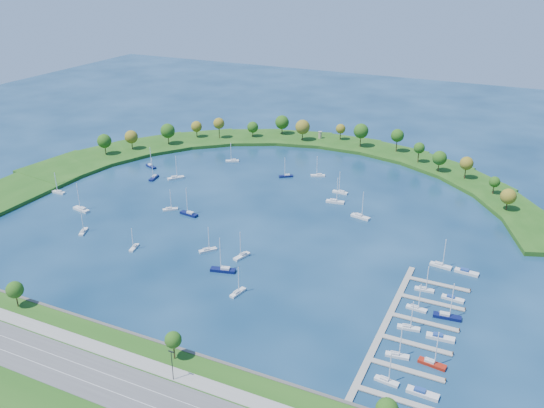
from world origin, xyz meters
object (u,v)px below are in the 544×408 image
at_px(docked_boat_6, 416,308).
at_px(moored_boat_15, 335,201).
at_px(moored_boat_7, 232,160).
at_px(moored_boat_8, 176,177).
at_px(moored_boat_14, 134,247).
at_px(docked_boat_3, 432,363).
at_px(moored_boat_4, 151,166).
at_px(docked_boat_7, 447,316).
at_px(moored_boat_12, 286,175).
at_px(docked_boat_9, 453,298).
at_px(moored_boat_6, 154,177).
at_px(moored_boat_9, 83,231).
at_px(moored_boat_1, 81,209).
at_px(moored_boat_5, 189,213).
at_px(moored_boat_18, 238,292).
at_px(docked_boat_5, 440,337).
at_px(harbor_tower, 320,135).
at_px(moored_boat_16, 242,255).
at_px(docked_boat_2, 397,354).
at_px(moored_boat_3, 318,175).
at_px(moored_boat_13, 58,192).
at_px(moored_boat_10, 340,192).
at_px(docked_boat_4, 409,327).
at_px(moored_boat_0, 208,249).
at_px(moored_boat_2, 360,216).
at_px(docked_boat_10, 441,265).
at_px(dock_system, 407,330).
at_px(docked_boat_1, 422,393).
at_px(docked_boat_11, 466,272).
at_px(moored_boat_17, 223,269).
at_px(docked_boat_0, 387,380).

bearing_deg(docked_boat_6, moored_boat_15, 131.03).
bearing_deg(moored_boat_7, moored_boat_8, 39.93).
relative_size(moored_boat_14, docked_boat_3, 0.78).
xyz_separation_m(moored_boat_4, docked_boat_7, (180.83, -78.99, 0.04)).
bearing_deg(moored_boat_12, docked_boat_9, 106.05).
distance_m(moored_boat_6, moored_boat_9, 68.37).
xyz_separation_m(moored_boat_1, moored_boat_5, (49.80, 17.89, -0.01)).
xyz_separation_m(moored_boat_5, moored_boat_18, (53.27, -50.00, -0.09)).
bearing_deg(docked_boat_5, harbor_tower, 116.67).
xyz_separation_m(moored_boat_5, moored_boat_7, (-17.60, 74.64, -0.07)).
bearing_deg(moored_boat_16, docked_boat_6, 100.22).
height_order(moored_boat_8, docked_boat_2, moored_boat_8).
relative_size(moored_boat_3, moored_boat_13, 1.04).
height_order(moored_boat_10, docked_boat_4, moored_boat_10).
xyz_separation_m(moored_boat_0, docked_boat_6, (87.96, -5.43, -0.01)).
xyz_separation_m(harbor_tower, moored_boat_7, (-32.98, -59.69, -3.49)).
height_order(moored_boat_6, moored_boat_18, moored_boat_6).
relative_size(moored_boat_2, docked_boat_10, 1.08).
height_order(moored_boat_14, docked_boat_3, docked_boat_3).
distance_m(dock_system, docked_boat_3, 17.59).
bearing_deg(moored_boat_7, moored_boat_12, 137.59).
bearing_deg(moored_boat_4, dock_system, -3.60).
bearing_deg(docked_boat_3, docked_boat_7, 97.09).
xyz_separation_m(docked_boat_1, docked_boat_5, (0.00, 27.93, -0.00)).
height_order(docked_boat_5, docked_boat_7, docked_boat_7).
xyz_separation_m(moored_boat_2, docked_boat_11, (52.27, -31.11, -0.27)).
relative_size(moored_boat_10, moored_boat_18, 1.08).
bearing_deg(moored_boat_18, docked_boat_5, -75.37).
bearing_deg(moored_boat_14, docked_boat_4, 73.44).
distance_m(moored_boat_3, moored_boat_17, 112.14).
distance_m(moored_boat_9, moored_boat_15, 120.06).
bearing_deg(moored_boat_5, moored_boat_12, -100.25).
distance_m(moored_boat_9, docked_boat_0, 151.67).
relative_size(moored_boat_8, docked_boat_7, 0.97).
distance_m(docked_boat_1, docked_boat_5, 27.93).
height_order(moored_boat_7, docked_boat_9, moored_boat_7).
xyz_separation_m(docked_boat_9, docked_boat_10, (-8.07, 21.98, 0.33)).
bearing_deg(moored_boat_12, docked_boat_6, 99.39).
height_order(moored_boat_4, docked_boat_3, moored_boat_4).
bearing_deg(moored_boat_13, docked_boat_2, 163.45).
xyz_separation_m(moored_boat_18, docked_boat_7, (71.74, 17.13, 0.09)).
bearing_deg(moored_boat_8, moored_boat_17, -97.10).
xyz_separation_m(moored_boat_15, docked_boat_9, (67.01, -63.91, -0.35)).
bearing_deg(docked_boat_0, moored_boat_15, 121.31).
height_order(moored_boat_16, docked_boat_11, moored_boat_16).
bearing_deg(dock_system, moored_boat_13, 168.24).
bearing_deg(docked_boat_2, moored_boat_1, 157.24).
height_order(moored_boat_0, docked_boat_3, docked_boat_3).
relative_size(moored_boat_7, moored_boat_13, 1.03).
height_order(moored_boat_3, moored_boat_14, moored_boat_3).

